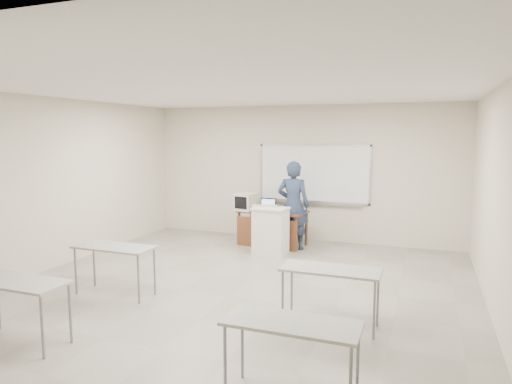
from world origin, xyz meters
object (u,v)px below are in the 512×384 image
at_px(mouse, 298,211).
at_px(keyboard, 265,206).
at_px(laptop, 266,208).
at_px(instructor_desk, 271,221).
at_px(crt_monitor, 247,202).
at_px(presenter, 293,205).
at_px(whiteboard, 314,174).
at_px(podium, 271,231).

relative_size(mouse, keyboard, 0.18).
relative_size(laptop, mouse, 3.89).
bearing_deg(keyboard, laptop, 92.81).
height_order(mouse, keyboard, keyboard).
height_order(instructor_desk, keyboard, keyboard).
relative_size(crt_monitor, mouse, 4.88).
xyz_separation_m(crt_monitor, mouse, (1.10, 0.17, -0.16)).
bearing_deg(keyboard, presenter, 34.22).
bearing_deg(keyboard, crt_monitor, 125.83).
distance_m(whiteboard, podium, 1.85).
relative_size(instructor_desk, mouse, 15.64).
xyz_separation_m(crt_monitor, keyboard, (0.60, -0.52, 0.02)).
bearing_deg(keyboard, mouse, 41.15).
bearing_deg(whiteboard, podium, -108.81).
distance_m(crt_monitor, keyboard, 0.80).
relative_size(crt_monitor, presenter, 0.24).
xyz_separation_m(laptop, keyboard, (0.15, -0.52, 0.14)).
bearing_deg(podium, instructor_desk, 112.60).
bearing_deg(mouse, presenter, -108.05).
bearing_deg(whiteboard, presenter, -102.70).
xyz_separation_m(mouse, presenter, (-0.05, -0.21, 0.14)).
relative_size(laptop, keyboard, 0.71).
bearing_deg(crt_monitor, laptop, 12.30).
distance_m(whiteboard, keyboard, 1.62).
distance_m(podium, laptop, 0.76).
relative_size(keyboard, presenter, 0.27).
relative_size(instructor_desk, podium, 1.53).
height_order(crt_monitor, laptop, crt_monitor).
bearing_deg(laptop, keyboard, -72.92).
xyz_separation_m(laptop, mouse, (0.65, 0.17, -0.04)).
relative_size(crt_monitor, laptop, 1.25).
distance_m(mouse, presenter, 0.26).
bearing_deg(podium, whiteboard, 75.77).
relative_size(whiteboard, mouse, 27.13).
distance_m(laptop, keyboard, 0.56).
distance_m(whiteboard, presenter, 1.09).
xyz_separation_m(podium, mouse, (0.35, 0.78, 0.30)).
bearing_deg(whiteboard, crt_monitor, -145.28).
height_order(crt_monitor, presenter, presenter).
distance_m(laptop, presenter, 0.61).
height_order(instructor_desk, podium, podium).
distance_m(instructor_desk, mouse, 0.62).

